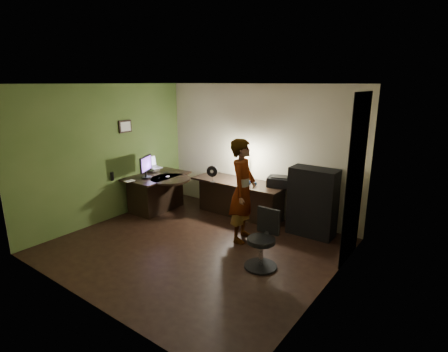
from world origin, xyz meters
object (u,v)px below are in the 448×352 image
Objects in this scene: desk_right at (238,199)px; monitor at (146,170)px; person at (243,191)px; desk_left at (157,193)px; office_chair at (261,240)px; cabinet at (313,202)px.

monitor is (-1.63, -1.05, 0.59)m from desk_right.
desk_left is at bearing 70.81° from person.
desk_right is 4.00× the size of monitor.
monitor reaches higher than desk_left.
office_chair is 1.12m from person.
desk_left is 0.75× the size of person.
desk_right is at bearing 132.76° from office_chair.
desk_left is at bearing 65.45° from monitor.
desk_right is at bearing 22.33° from desk_left.
desk_left is 2.38m from person.
cabinet is 2.49× the size of monitor.
office_chair is (-0.14, -1.58, -0.18)m from cabinet.
desk_right is 1.62m from cabinet.
desk_left is at bearing 164.87° from office_chair.
desk_left reaches higher than desk_right.
cabinet is at bearing 0.60° from desk_right.
cabinet reaches higher than monitor.
desk_right is 2.25× the size of office_chair.
cabinet reaches higher than desk_right.
office_chair is (1.47, -1.56, 0.07)m from desk_right.
cabinet is 1.33m from person.
cabinet is at bearing -59.92° from person.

